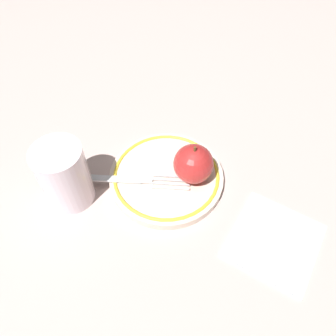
{
  "coord_description": "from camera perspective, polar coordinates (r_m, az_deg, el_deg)",
  "views": [
    {
      "loc": [
        0.26,
        -0.23,
        0.46
      ],
      "look_at": [
        0.0,
        -0.01,
        0.04
      ],
      "focal_mm": 35.0,
      "sensor_mm": 36.0,
      "label": 1
    }
  ],
  "objects": [
    {
      "name": "ground_plane",
      "position": [
        0.58,
        0.84,
        -1.3
      ],
      "size": [
        2.0,
        2.0,
        0.0
      ],
      "primitive_type": "plane",
      "color": "#BBA19A"
    },
    {
      "name": "plate",
      "position": [
        0.56,
        -0.0,
        -1.79
      ],
      "size": [
        0.2,
        0.2,
        0.02
      ],
      "color": "beige",
      "rests_on": "ground_plane"
    },
    {
      "name": "apple_red_whole",
      "position": [
        0.53,
        4.44,
        0.72
      ],
      "size": [
        0.07,
        0.07,
        0.07
      ],
      "color": "#AC2524",
      "rests_on": "plate"
    },
    {
      "name": "fork",
      "position": [
        0.55,
        -6.04,
        -2.11
      ],
      "size": [
        0.14,
        0.14,
        0.0
      ],
      "rotation": [
        0.0,
        0.0,
        0.8
      ],
      "color": "silver",
      "rests_on": "plate"
    },
    {
      "name": "drinking_glass",
      "position": [
        0.53,
        -17.59,
        -1.26
      ],
      "size": [
        0.08,
        0.08,
        0.11
      ],
      "primitive_type": "cylinder",
      "color": "white",
      "rests_on": "ground_plane"
    },
    {
      "name": "napkin_folded",
      "position": [
        0.54,
        18.08,
        -11.81
      ],
      "size": [
        0.16,
        0.16,
        0.01
      ],
      "primitive_type": "cube",
      "rotation": [
        0.0,
        0.0,
        0.32
      ],
      "color": "silver",
      "rests_on": "ground_plane"
    }
  ]
}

